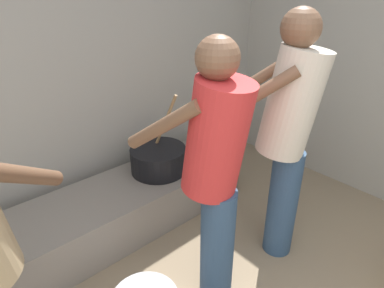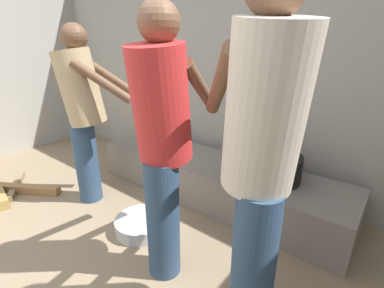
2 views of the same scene
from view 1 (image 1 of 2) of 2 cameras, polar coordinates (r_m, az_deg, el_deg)
block_enclosure_rear at (r=2.60m, az=-29.09°, el=8.41°), size 5.21×0.20×2.25m
hearth_ledge at (r=2.65m, az=-14.84°, el=-11.87°), size 2.38×0.60×0.36m
cooking_pot_main at (r=2.73m, az=-5.79°, el=-2.62°), size 0.45×0.45×0.66m
cook_in_cream_shirt at (r=2.13m, az=16.14°, el=2.42°), size 0.69×0.72×1.66m
cook_in_red_shirt at (r=1.75m, az=3.96°, el=-4.05°), size 0.49×0.72×1.57m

